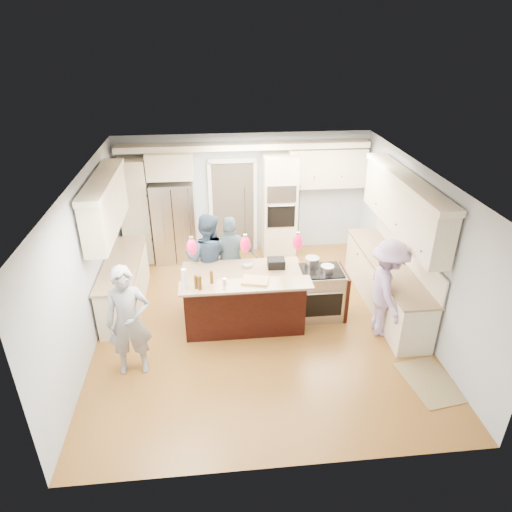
{
  "coord_description": "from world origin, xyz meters",
  "views": [
    {
      "loc": [
        -0.72,
        -6.67,
        4.79
      ],
      "look_at": [
        0.0,
        0.35,
        1.15
      ],
      "focal_mm": 32.0,
      "sensor_mm": 36.0,
      "label": 1
    }
  ],
  "objects_px": {
    "island_range": "(321,292)",
    "person_bar_end": "(129,322)",
    "kitchen_island": "(244,298)",
    "person_far_left": "(208,259)",
    "refrigerator": "(175,222)"
  },
  "relations": [
    {
      "from": "person_far_left",
      "to": "island_range",
      "type": "bearing_deg",
      "value": 174.01
    },
    {
      "from": "island_range",
      "to": "person_far_left",
      "type": "distance_m",
      "value": 2.17
    },
    {
      "from": "person_far_left",
      "to": "kitchen_island",
      "type": "bearing_deg",
      "value": 140.95
    },
    {
      "from": "island_range",
      "to": "person_bar_end",
      "type": "distance_m",
      "value": 3.41
    },
    {
      "from": "kitchen_island",
      "to": "person_bar_end",
      "type": "relative_size",
      "value": 1.18
    },
    {
      "from": "refrigerator",
      "to": "kitchen_island",
      "type": "relative_size",
      "value": 0.86
    },
    {
      "from": "person_bar_end",
      "to": "person_far_left",
      "type": "relative_size",
      "value": 1.01
    },
    {
      "from": "island_range",
      "to": "person_bar_end",
      "type": "xyz_separation_m",
      "value": [
        -3.17,
        -1.19,
        0.43
      ]
    },
    {
      "from": "island_range",
      "to": "person_far_left",
      "type": "bearing_deg",
      "value": 160.73
    },
    {
      "from": "refrigerator",
      "to": "person_far_left",
      "type": "distance_m",
      "value": 1.92
    },
    {
      "from": "kitchen_island",
      "to": "island_range",
      "type": "height_order",
      "value": "kitchen_island"
    },
    {
      "from": "refrigerator",
      "to": "person_bar_end",
      "type": "height_order",
      "value": "refrigerator"
    },
    {
      "from": "island_range",
      "to": "person_bar_end",
      "type": "bearing_deg",
      "value": -159.48
    },
    {
      "from": "island_range",
      "to": "person_far_left",
      "type": "xyz_separation_m",
      "value": [
        -2.01,
        0.7,
        0.42
      ]
    },
    {
      "from": "person_bar_end",
      "to": "refrigerator",
      "type": "bearing_deg",
      "value": 78.47
    }
  ]
}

